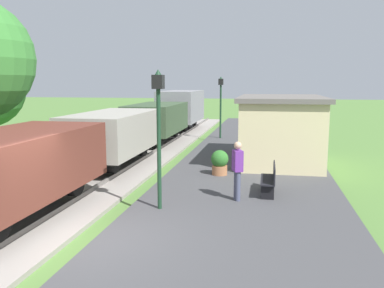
% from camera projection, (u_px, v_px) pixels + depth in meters
% --- Properties ---
extents(ground_plane, '(160.00, 160.00, 0.00)m').
position_uv_depth(ground_plane, '(84.00, 250.00, 8.74)').
color(ground_plane, '#517A38').
extents(platform_slab, '(6.00, 60.00, 0.25)m').
position_uv_depth(platform_slab, '(231.00, 257.00, 8.14)').
color(platform_slab, '#424244').
rests_on(platform_slab, ground).
extents(rail_near, '(0.07, 60.00, 0.14)m').
position_uv_depth(rail_near, '(14.00, 236.00, 9.02)').
color(rail_near, slate).
rests_on(rail_near, track_ballast).
extents(freight_train, '(2.50, 26.00, 2.72)m').
position_uv_depth(freight_train, '(143.00, 124.00, 20.45)').
color(freight_train, brown).
rests_on(freight_train, rail_near).
extents(station_hut, '(3.50, 5.80, 2.78)m').
position_uv_depth(station_hut, '(280.00, 129.00, 17.17)').
color(station_hut, beige).
rests_on(station_hut, platform_slab).
extents(bench_near_hut, '(0.42, 1.50, 0.91)m').
position_uv_depth(bench_near_hut, '(270.00, 179.00, 12.16)').
color(bench_near_hut, black).
rests_on(bench_near_hut, platform_slab).
extents(person_waiting, '(0.36, 0.44, 1.71)m').
position_uv_depth(person_waiting, '(237.00, 168.00, 11.46)').
color(person_waiting, '#474C66').
rests_on(person_waiting, platform_slab).
extents(potted_planter, '(0.64, 0.64, 0.92)m').
position_uv_depth(potted_planter, '(220.00, 162.00, 14.70)').
color(potted_planter, '#9E6642').
rests_on(potted_planter, platform_slab).
extents(lamp_post_near, '(0.28, 0.28, 3.70)m').
position_uv_depth(lamp_post_near, '(159.00, 114.00, 10.44)').
color(lamp_post_near, '#193823').
rests_on(lamp_post_near, platform_slab).
extents(lamp_post_far, '(0.28, 0.28, 3.70)m').
position_uv_depth(lamp_post_far, '(221.00, 96.00, 23.99)').
color(lamp_post_far, '#193823').
rests_on(lamp_post_far, platform_slab).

